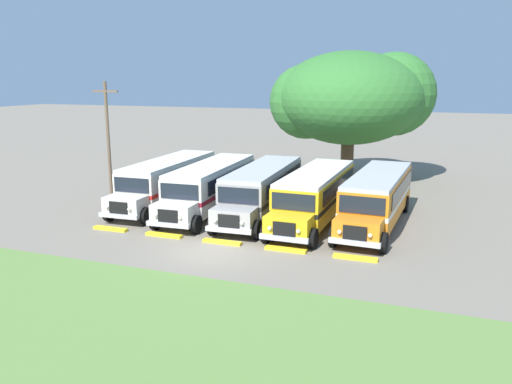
{
  "coord_description": "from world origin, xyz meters",
  "views": [
    {
      "loc": [
        9.95,
        -20.65,
        7.96
      ],
      "look_at": [
        0.0,
        6.18,
        1.6
      ],
      "focal_mm": 36.0,
      "sensor_mm": 36.0,
      "label": 1
    }
  ],
  "objects_px": {
    "parked_bus_slot_2": "(262,188)",
    "broad_shade_tree": "(353,99)",
    "parked_bus_slot_0": "(168,179)",
    "parked_bus_slot_1": "(211,185)",
    "utility_pole": "(108,140)",
    "parked_bus_slot_4": "(377,196)",
    "parked_bus_slot_3": "(315,193)"
  },
  "relations": [
    {
      "from": "broad_shade_tree",
      "to": "utility_pole",
      "type": "distance_m",
      "value": 18.81
    },
    {
      "from": "parked_bus_slot_1",
      "to": "broad_shade_tree",
      "type": "xyz_separation_m",
      "value": [
        6.32,
        12.54,
        4.81
      ]
    },
    {
      "from": "parked_bus_slot_0",
      "to": "broad_shade_tree",
      "type": "distance_m",
      "value": 16.1
    },
    {
      "from": "parked_bus_slot_3",
      "to": "broad_shade_tree",
      "type": "height_order",
      "value": "broad_shade_tree"
    },
    {
      "from": "parked_bus_slot_1",
      "to": "parked_bus_slot_2",
      "type": "height_order",
      "value": "same"
    },
    {
      "from": "parked_bus_slot_0",
      "to": "parked_bus_slot_4",
      "type": "distance_m",
      "value": 13.31
    },
    {
      "from": "parked_bus_slot_0",
      "to": "parked_bus_slot_3",
      "type": "xyz_separation_m",
      "value": [
        9.93,
        -0.71,
        0.0
      ]
    },
    {
      "from": "parked_bus_slot_0",
      "to": "parked_bus_slot_1",
      "type": "xyz_separation_m",
      "value": [
        3.31,
        -0.57,
        0.0
      ]
    },
    {
      "from": "parked_bus_slot_4",
      "to": "parked_bus_slot_1",
      "type": "bearing_deg",
      "value": -85.47
    },
    {
      "from": "parked_bus_slot_0",
      "to": "parked_bus_slot_4",
      "type": "xyz_separation_m",
      "value": [
        13.31,
        -0.19,
        0.0
      ]
    },
    {
      "from": "parked_bus_slot_3",
      "to": "broad_shade_tree",
      "type": "xyz_separation_m",
      "value": [
        -0.3,
        12.68,
        4.81
      ]
    },
    {
      "from": "parked_bus_slot_4",
      "to": "broad_shade_tree",
      "type": "height_order",
      "value": "broad_shade_tree"
    },
    {
      "from": "parked_bus_slot_1",
      "to": "parked_bus_slot_2",
      "type": "bearing_deg",
      "value": 90.51
    },
    {
      "from": "parked_bus_slot_3",
      "to": "broad_shade_tree",
      "type": "bearing_deg",
      "value": -178.02
    },
    {
      "from": "utility_pole",
      "to": "broad_shade_tree",
      "type": "bearing_deg",
      "value": 46.2
    },
    {
      "from": "parked_bus_slot_0",
      "to": "parked_bus_slot_3",
      "type": "distance_m",
      "value": 9.95
    },
    {
      "from": "utility_pole",
      "to": "parked_bus_slot_3",
      "type": "bearing_deg",
      "value": 3.45
    },
    {
      "from": "parked_bus_slot_2",
      "to": "broad_shade_tree",
      "type": "height_order",
      "value": "broad_shade_tree"
    },
    {
      "from": "parked_bus_slot_4",
      "to": "broad_shade_tree",
      "type": "relative_size",
      "value": 0.88
    },
    {
      "from": "parked_bus_slot_2",
      "to": "parked_bus_slot_1",
      "type": "bearing_deg",
      "value": -89.55
    },
    {
      "from": "parked_bus_slot_1",
      "to": "parked_bus_slot_4",
      "type": "height_order",
      "value": "same"
    },
    {
      "from": "parked_bus_slot_3",
      "to": "utility_pole",
      "type": "xyz_separation_m",
      "value": [
        -13.22,
        -0.8,
        2.56
      ]
    },
    {
      "from": "parked_bus_slot_0",
      "to": "parked_bus_slot_2",
      "type": "xyz_separation_m",
      "value": [
        6.61,
        -0.38,
        0.0
      ]
    },
    {
      "from": "parked_bus_slot_3",
      "to": "parked_bus_slot_1",
      "type": "bearing_deg",
      "value": -90.6
    },
    {
      "from": "parked_bus_slot_2",
      "to": "broad_shade_tree",
      "type": "distance_m",
      "value": 13.59
    },
    {
      "from": "parked_bus_slot_3",
      "to": "parked_bus_slot_4",
      "type": "distance_m",
      "value": 3.42
    },
    {
      "from": "parked_bus_slot_1",
      "to": "parked_bus_slot_4",
      "type": "relative_size",
      "value": 1.0
    },
    {
      "from": "parked_bus_slot_1",
      "to": "parked_bus_slot_3",
      "type": "distance_m",
      "value": 6.62
    },
    {
      "from": "parked_bus_slot_0",
      "to": "parked_bus_slot_4",
      "type": "height_order",
      "value": "same"
    },
    {
      "from": "parked_bus_slot_2",
      "to": "utility_pole",
      "type": "distance_m",
      "value": 10.29
    },
    {
      "from": "parked_bus_slot_0",
      "to": "parked_bus_slot_1",
      "type": "bearing_deg",
      "value": 78.25
    },
    {
      "from": "parked_bus_slot_0",
      "to": "utility_pole",
      "type": "height_order",
      "value": "utility_pole"
    }
  ]
}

